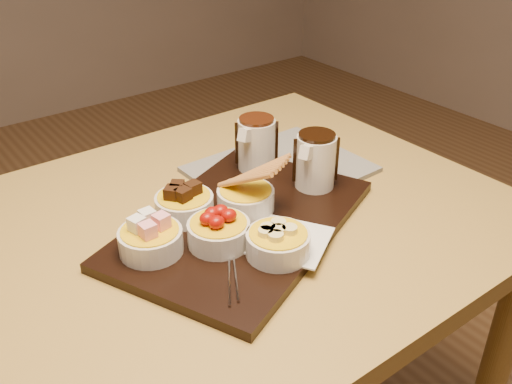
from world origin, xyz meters
TOP-DOWN VIEW (x-y plane):
  - dining_table at (0.00, 0.00)m, footprint 1.20×0.80m
  - serving_board at (0.10, -0.05)m, footprint 0.54×0.46m
  - napkin at (0.12, -0.15)m, footprint 0.16×0.16m
  - bowl_marshmallows at (-0.07, -0.04)m, footprint 0.10×0.10m
  - bowl_cake at (0.03, 0.02)m, footprint 0.10×0.10m
  - bowl_strawberries at (0.03, -0.08)m, footprint 0.10×0.10m
  - bowl_biscotti at (0.13, -0.02)m, footprint 0.10×0.10m
  - bowl_bananas at (0.09, -0.16)m, footprint 0.10×0.10m
  - pitcher_dark_chocolate at (0.28, -0.04)m, footprint 0.10×0.10m
  - pitcher_milk_chocolate at (0.23, 0.09)m, footprint 0.10×0.10m
  - fondue_skewers at (0.03, -0.11)m, footprint 0.23×0.17m
  - newspaper at (0.28, 0.07)m, footprint 0.33×0.27m

SIDE VIEW (x-z plane):
  - dining_table at x=0.00m, z-range 0.28..1.03m
  - newspaper at x=0.28m, z-range 0.75..0.76m
  - serving_board at x=0.10m, z-range 0.75..0.77m
  - napkin at x=0.12m, z-range 0.77..0.77m
  - fondue_skewers at x=0.03m, z-range 0.77..0.78m
  - bowl_marshmallows at x=-0.07m, z-range 0.77..0.81m
  - bowl_cake at x=0.03m, z-range 0.77..0.81m
  - bowl_strawberries at x=0.03m, z-range 0.77..0.81m
  - bowl_biscotti at x=0.13m, z-range 0.77..0.81m
  - bowl_bananas at x=0.09m, z-range 0.77..0.81m
  - pitcher_dark_chocolate at x=0.28m, z-range 0.77..0.87m
  - pitcher_milk_chocolate at x=0.23m, z-range 0.77..0.87m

